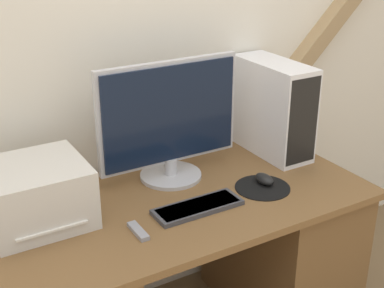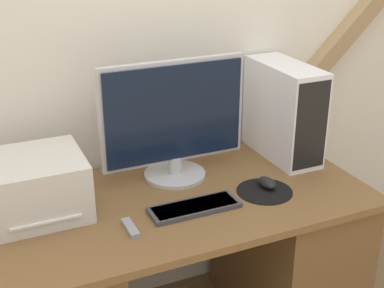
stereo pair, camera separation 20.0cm
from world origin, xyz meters
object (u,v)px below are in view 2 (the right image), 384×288
keyboard (194,207)px  mouse (267,183)px  monitor (174,119)px  printer (36,186)px  remote_control (130,228)px  computer_tower (284,111)px

keyboard → mouse: mouse is taller
monitor → keyboard: size_ratio=1.79×
monitor → keyboard: (-0.04, -0.29, -0.24)m
monitor → mouse: 0.45m
monitor → printer: size_ratio=1.76×
mouse → remote_control: (-0.60, -0.07, -0.02)m
printer → remote_control: (0.27, -0.25, -0.10)m
keyboard → monitor: bearing=82.2°
computer_tower → remote_control: computer_tower is taller
printer → computer_tower: bearing=3.7°
remote_control → mouse: bearing=6.7°
printer → remote_control: printer is taller
monitor → computer_tower: 0.53m
computer_tower → remote_control: (-0.83, -0.33, -0.20)m
mouse → keyboard: bearing=-173.9°
printer → keyboard: bearing=-22.6°
keyboard → printer: bearing=157.4°
keyboard → mouse: bearing=6.1°
remote_control → printer: bearing=136.5°
keyboard → printer: printer is taller
keyboard → remote_control: size_ratio=2.84×
mouse → monitor: bearing=139.5°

